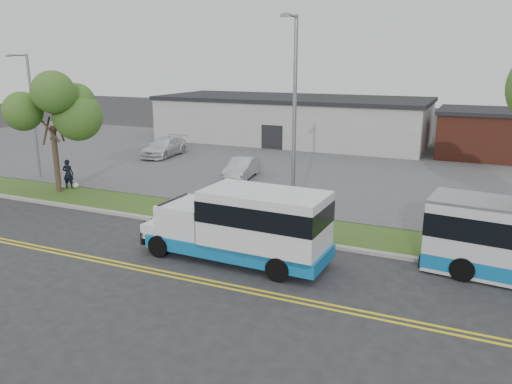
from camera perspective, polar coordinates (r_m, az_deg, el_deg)
The scene contains 17 objects.
ground at distance 22.51m, azimuth -5.55°, elevation -5.26°, with size 140.00×140.00×0.00m, color #28282B.
lane_line_north at distance 19.51m, azimuth -11.21°, elevation -8.72°, with size 70.00×0.12×0.01m, color yellow.
lane_line_south at distance 19.28m, azimuth -11.73°, elevation -9.04°, with size 70.00×0.12×0.01m, color yellow.
curb at distance 23.38m, azimuth -4.22°, elevation -4.25°, with size 80.00×0.30×0.15m, color #9E9B93.
verge at distance 24.90m, azimuth -2.25°, elevation -3.08°, with size 80.00×3.30×0.10m, color #30541C.
parking_lot at distance 37.64m, azimuth 7.36°, elevation 2.98°, with size 80.00×25.00×0.10m, color #4C4C4F.
commercial_building at distance 48.55m, azimuth 4.12°, elevation 8.28°, with size 25.40×10.40×4.35m.
brick_wing at distance 44.66m, azimuth 24.04°, elevation 6.18°, with size 6.30×7.30×3.90m.
tree_west at distance 31.30m, azimuth -22.43°, elevation 9.01°, with size 4.40×4.40×6.91m.
streetlight_near at distance 22.49m, azimuth 4.35°, elevation 8.48°, with size 0.35×1.53×9.50m.
streetlight_far at distance 35.78m, azimuth -24.23°, elevation 8.38°, with size 0.35×1.53×8.00m.
shuttle_bus at distance 19.41m, azimuth -1.02°, elevation -3.60°, with size 7.75×2.80×2.94m.
pedestrian at distance 32.44m, azimuth -20.68°, elevation 1.94°, with size 0.66×0.43×1.80m, color black.
parked_car_a at distance 33.08m, azimuth -1.62°, elevation 2.75°, with size 1.43×4.11×1.35m, color #A7A9AE.
parked_car_b at distance 41.56m, azimuth -10.42°, elevation 5.08°, with size 2.05×5.05×1.46m, color white.
grocery_bag_left at distance 32.64m, azimuth -21.24°, elevation 0.63°, with size 0.32×0.32×0.32m, color white.
grocery_bag_right at distance 32.57m, azimuth -19.88°, elevation 0.72°, with size 0.32×0.32×0.32m, color white.
Camera 1 is at (10.61, -18.29, 7.71)m, focal length 35.00 mm.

